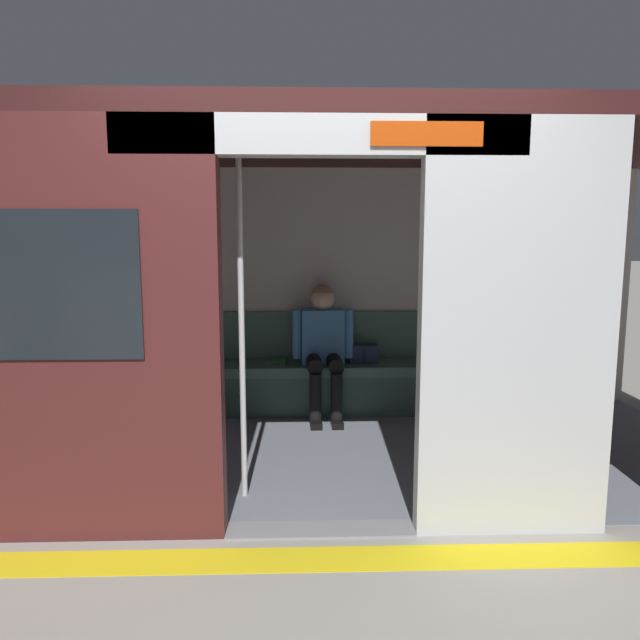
{
  "coord_description": "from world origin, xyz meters",
  "views": [
    {
      "loc": [
        0.11,
        3.16,
        1.65
      ],
      "look_at": [
        -0.04,
        -1.25,
        1.0
      ],
      "focal_mm": 33.9,
      "sensor_mm": 36.0,
      "label": 1
    }
  ],
  "objects_px": {
    "train_car": "(304,245)",
    "book": "(277,362)",
    "bench_seat": "(312,376)",
    "grab_pole_door": "(242,323)",
    "handbag": "(363,354)",
    "person_seated": "(323,341)"
  },
  "relations": [
    {
      "from": "bench_seat",
      "to": "handbag",
      "type": "xyz_separation_m",
      "value": [
        -0.47,
        -0.06,
        0.19
      ]
    },
    {
      "from": "bench_seat",
      "to": "book",
      "type": "distance_m",
      "value": 0.35
    },
    {
      "from": "bench_seat",
      "to": "handbag",
      "type": "relative_size",
      "value": 10.83
    },
    {
      "from": "person_seated",
      "to": "bench_seat",
      "type": "bearing_deg",
      "value": -28.48
    },
    {
      "from": "handbag",
      "to": "book",
      "type": "relative_size",
      "value": 1.18
    },
    {
      "from": "train_car",
      "to": "grab_pole_door",
      "type": "height_order",
      "value": "train_car"
    },
    {
      "from": "bench_seat",
      "to": "grab_pole_door",
      "type": "height_order",
      "value": "grab_pole_door"
    },
    {
      "from": "bench_seat",
      "to": "grab_pole_door",
      "type": "distance_m",
      "value": 1.96
    },
    {
      "from": "book",
      "to": "handbag",
      "type": "bearing_deg",
      "value": 179.28
    },
    {
      "from": "book",
      "to": "grab_pole_door",
      "type": "distance_m",
      "value": 1.92
    },
    {
      "from": "book",
      "to": "person_seated",
      "type": "bearing_deg",
      "value": 164.86
    },
    {
      "from": "person_seated",
      "to": "book",
      "type": "relative_size",
      "value": 5.37
    },
    {
      "from": "person_seated",
      "to": "grab_pole_door",
      "type": "bearing_deg",
      "value": 71.77
    },
    {
      "from": "person_seated",
      "to": "grab_pole_door",
      "type": "distance_m",
      "value": 1.84
    },
    {
      "from": "book",
      "to": "grab_pole_door",
      "type": "relative_size",
      "value": 0.1
    },
    {
      "from": "grab_pole_door",
      "to": "bench_seat",
      "type": "bearing_deg",
      "value": -104.8
    },
    {
      "from": "train_car",
      "to": "bench_seat",
      "type": "distance_m",
      "value": 1.57
    },
    {
      "from": "bench_seat",
      "to": "grab_pole_door",
      "type": "relative_size",
      "value": 1.27
    },
    {
      "from": "train_car",
      "to": "bench_seat",
      "type": "bearing_deg",
      "value": -94.31
    },
    {
      "from": "handbag",
      "to": "book",
      "type": "height_order",
      "value": "handbag"
    },
    {
      "from": "train_car",
      "to": "book",
      "type": "bearing_deg",
      "value": -76.9
    },
    {
      "from": "person_seated",
      "to": "handbag",
      "type": "xyz_separation_m",
      "value": [
        -0.37,
        -0.11,
        -0.14
      ]
    }
  ]
}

